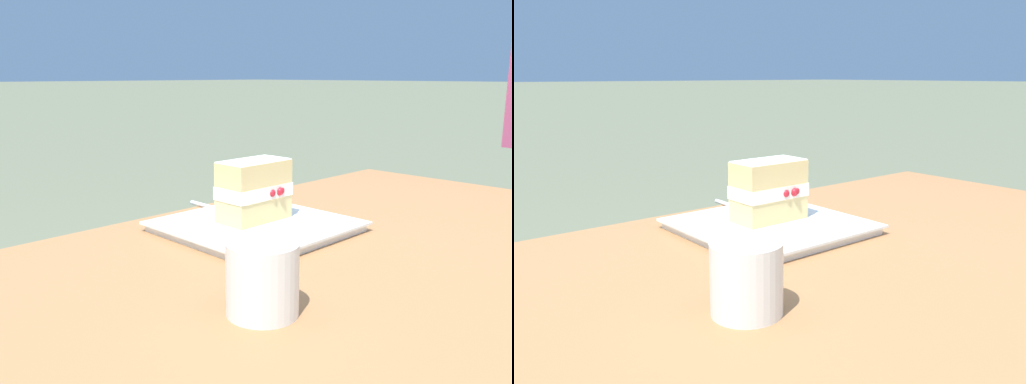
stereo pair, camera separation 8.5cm
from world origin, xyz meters
TOP-DOWN VIEW (x-y plane):
  - patio_table at (0.00, 0.00)m, footprint 1.39×0.98m
  - dessert_plate at (0.07, 0.29)m, footprint 0.27×0.27m
  - cake_slice at (0.07, 0.30)m, footprint 0.12×0.07m
  - dessert_fork at (0.11, 0.41)m, footprint 0.02×0.17m
  - coffee_cup at (-0.14, 0.07)m, footprint 0.08×0.08m

SIDE VIEW (x-z plane):
  - patio_table at x=0.00m, z-range 0.27..1.00m
  - dessert_fork at x=0.11m, z-range 0.73..0.74m
  - dessert_plate at x=0.07m, z-range 0.73..0.75m
  - coffee_cup at x=-0.14m, z-range 0.73..0.81m
  - cake_slice at x=0.07m, z-range 0.75..0.85m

